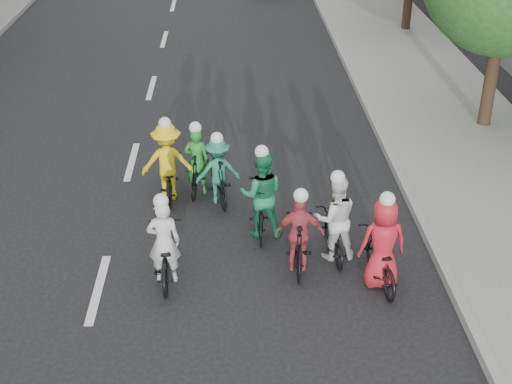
{
  "coord_description": "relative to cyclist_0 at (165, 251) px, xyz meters",
  "views": [
    {
      "loc": [
        2.33,
        -10.06,
        7.27
      ],
      "look_at": [
        2.77,
        1.55,
        1.0
      ],
      "focal_mm": 50.0,
      "sensor_mm": 36.0,
      "label": 1
    }
  ],
  "objects": [
    {
      "name": "cyclist_3",
      "position": [
        2.34,
        0.24,
        0.05
      ],
      "size": [
        0.88,
        1.65,
        1.62
      ],
      "rotation": [
        0.0,
        0.0,
        3.07
      ],
      "color": "black",
      "rests_on": "ground"
    },
    {
      "name": "ground",
      "position": [
        -1.15,
        -0.31,
        -0.55
      ],
      "size": [
        120.0,
        120.0,
        0.0
      ],
      "primitive_type": "plane",
      "color": "black",
      "rests_on": "ground"
    },
    {
      "name": "cyclist_7",
      "position": [
        0.89,
        2.78,
        0.06
      ],
      "size": [
        1.0,
        1.73,
        1.57
      ],
      "rotation": [
        0.0,
        0.0,
        3.34
      ],
      "color": "black",
      "rests_on": "ground"
    },
    {
      "name": "cyclist_6",
      "position": [
        3.01,
        0.6,
        0.08
      ],
      "size": [
        0.82,
        1.55,
        1.76
      ],
      "rotation": [
        0.0,
        0.0,
        3.21
      ],
      "color": "black",
      "rests_on": "ground"
    },
    {
      "name": "sidewalk_right",
      "position": [
        6.85,
        9.69,
        -0.47
      ],
      "size": [
        4.0,
        80.0,
        0.15
      ],
      "primitive_type": "cube",
      "color": "gray",
      "rests_on": "ground"
    },
    {
      "name": "cyclist_4",
      "position": [
        3.7,
        -0.28,
        0.07
      ],
      "size": [
        0.85,
        1.75,
        1.8
      ],
      "rotation": [
        0.0,
        0.0,
        3.23
      ],
      "color": "black",
      "rests_on": "ground"
    },
    {
      "name": "cyclist_5",
      "position": [
        0.44,
        3.21,
        0.02
      ],
      "size": [
        0.65,
        1.57,
        1.63
      ],
      "rotation": [
        0.0,
        0.0,
        3.0
      ],
      "color": "black",
      "rests_on": "ground"
    },
    {
      "name": "cyclist_0",
      "position": [
        0.0,
        0.0,
        0.0
      ],
      "size": [
        0.65,
        1.73,
        1.7
      ],
      "rotation": [
        0.0,
        0.0,
        3.17
      ],
      "color": "black",
      "rests_on": "ground"
    },
    {
      "name": "cyclist_2",
      "position": [
        -0.15,
        2.97,
        0.13
      ],
      "size": [
        1.11,
        1.58,
        1.82
      ],
      "rotation": [
        0.0,
        0.0,
        3.19
      ],
      "color": "black",
      "rests_on": "ground"
    },
    {
      "name": "curb_right",
      "position": [
        4.9,
        9.69,
        -0.46
      ],
      "size": [
        0.18,
        80.0,
        0.18
      ],
      "primitive_type": "cube",
      "color": "#999993",
      "rests_on": "ground"
    },
    {
      "name": "cyclist_1",
      "position": [
        1.73,
        1.44,
        0.16
      ],
      "size": [
        0.87,
        1.77,
        1.88
      ],
      "rotation": [
        0.0,
        0.0,
        3.09
      ],
      "color": "black",
      "rests_on": "ground"
    }
  ]
}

